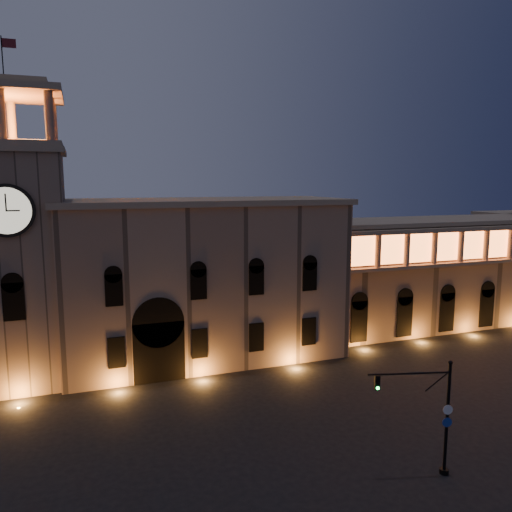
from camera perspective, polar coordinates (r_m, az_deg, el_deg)
name	(u,v)px	position (r m, az deg, el deg)	size (l,w,h in m)	color
ground	(303,449)	(39.43, 5.43, -21.11)	(160.00, 160.00, 0.00)	black
government_building	(203,279)	(55.43, -6.03, -2.65)	(30.80, 12.80, 17.60)	#8B6F5B
clock_tower	(17,255)	(52.74, -25.69, 0.08)	(9.80, 9.80, 32.40)	#8B6F5B
colonnade_wing	(442,271)	(73.08, 20.54, -1.58)	(40.60, 11.50, 14.50)	#866A56
traffic_light	(433,416)	(36.44, 19.57, -16.80)	(5.63, 1.80, 7.96)	black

